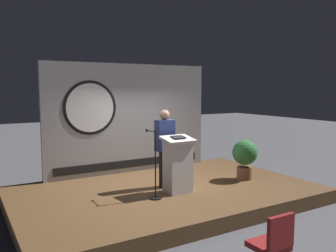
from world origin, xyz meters
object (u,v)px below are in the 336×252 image
Objects in this scene: potted_plant at (245,156)px; podium at (178,165)px; microphone_stand at (154,175)px; speaker_person at (165,148)px; audience_chair_left at (273,242)px.

podium is at bearing -177.56° from potted_plant.
podium is at bearing 9.26° from microphone_stand.
microphone_stand is at bearing -135.04° from speaker_person.
speaker_person is at bearing 83.32° from audience_chair_left.
speaker_person is at bearing 94.21° from podium.
podium is at bearing 81.62° from audience_chair_left.
speaker_person is 3.60m from audience_chair_left.
podium reaches higher than audience_chair_left.
microphone_stand is at bearing 93.31° from audience_chair_left.
speaker_person is at bearing 44.96° from microphone_stand.
speaker_person reaches higher than microphone_stand.
audience_chair_left is at bearing -127.67° from potted_plant.
microphone_stand is 2.58m from potted_plant.
potted_plant is at bearing 2.44° from podium.
podium is 1.96m from potted_plant.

